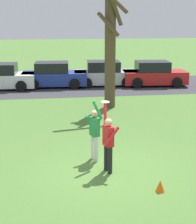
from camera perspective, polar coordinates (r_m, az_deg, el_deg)
name	(u,v)px	position (r m, az deg, el deg)	size (l,w,h in m)	color
ground_plane	(107,170)	(11.39, 1.34, -8.91)	(120.00, 120.00, 0.00)	#4C7533
person_catcher	(108,140)	(10.95, 1.58, -4.37)	(0.49, 0.58, 2.08)	black
person_defender	(95,131)	(11.84, -0.53, -2.88)	(0.54, 0.62, 2.04)	silver
frisbee_disc	(105,102)	(10.84, 1.11, 1.54)	(0.24, 0.24, 0.02)	white
parked_car_white	(1,77)	(24.12, -14.54, 5.14)	(4.21, 2.26, 1.59)	white
parked_car_blue	(54,76)	(24.23, -6.76, 5.55)	(4.21, 2.26, 1.59)	#233893
parked_car_silver	(105,74)	(24.57, 1.08, 5.78)	(4.21, 2.26, 1.59)	#BCBCC1
parked_car_red	(154,74)	(24.81, 8.52, 5.71)	(4.21, 2.26, 1.59)	red
parking_strip	(57,87)	(24.15, -6.29, 3.79)	(22.54, 6.40, 0.01)	#38383D
bare_tree_tall	(110,49)	(18.39, 1.88, 9.66)	(1.73, 1.33, 6.15)	brown
field_cone_orange	(160,186)	(10.20, 9.47, -11.08)	(0.26, 0.26, 0.32)	orange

